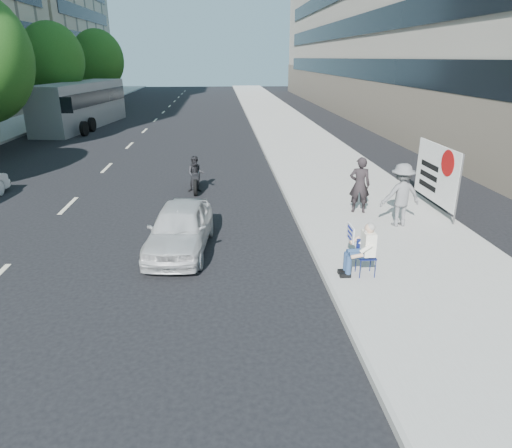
{
  "coord_description": "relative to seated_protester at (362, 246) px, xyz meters",
  "views": [
    {
      "loc": [
        -0.94,
        -8.15,
        5.02
      ],
      "look_at": [
        -0.15,
        2.12,
        1.26
      ],
      "focal_mm": 32.0,
      "sensor_mm": 36.0,
      "label": 1
    }
  ],
  "objects": [
    {
      "name": "ground",
      "position": [
        -2.29,
        -1.46,
        -0.87
      ],
      "size": [
        160.0,
        160.0,
        0.0
      ],
      "primitive_type": "plane",
      "color": "black",
      "rests_on": "ground"
    },
    {
      "name": "near_sidewalk",
      "position": [
        1.71,
        18.54,
        -0.8
      ],
      "size": [
        5.0,
        120.0,
        0.15
      ],
      "primitive_type": "cube",
      "color": "#9F9B94",
      "rests_on": "ground"
    },
    {
      "name": "bus",
      "position": [
        -13.71,
        26.9,
        0.76
      ],
      "size": [
        4.16,
        12.33,
        3.3
      ],
      "rotation": [
        0.0,
        0.0,
        -0.14
      ],
      "color": "gray",
      "rests_on": "ground"
    },
    {
      "name": "motorcycle",
      "position": [
        -4.26,
        8.08,
        -0.24
      ],
      "size": [
        0.7,
        2.04,
        1.42
      ],
      "rotation": [
        0.0,
        0.0,
        -0.02
      ],
      "color": "black",
      "rests_on": "ground"
    },
    {
      "name": "jogger",
      "position": [
        2.16,
        3.26,
        0.24
      ],
      "size": [
        1.32,
        0.85,
        1.93
      ],
      "primitive_type": "imported",
      "rotation": [
        0.0,
        0.0,
        3.25
      ],
      "color": "slate",
      "rests_on": "near_sidewalk"
    },
    {
      "name": "pedestrian_woman",
      "position": [
        1.29,
        4.61,
        0.21
      ],
      "size": [
        0.76,
        0.58,
        1.86
      ],
      "primitive_type": "imported",
      "rotation": [
        0.0,
        0.0,
        2.92
      ],
      "color": "black",
      "rests_on": "near_sidewalk"
    },
    {
      "name": "tree_far_e",
      "position": [
        -15.99,
        42.54,
        3.91
      ],
      "size": [
        5.4,
        5.4,
        7.89
      ],
      "color": "#382616",
      "rests_on": "ground"
    },
    {
      "name": "white_sedan_near",
      "position": [
        -4.41,
        2.16,
        -0.22
      ],
      "size": [
        1.91,
        3.97,
        1.31
      ],
      "primitive_type": "imported",
      "rotation": [
        0.0,
        0.0,
        -0.1
      ],
      "color": "silver",
      "rests_on": "ground"
    },
    {
      "name": "protest_banner",
      "position": [
        3.89,
        4.69,
        0.53
      ],
      "size": [
        0.08,
        3.06,
        2.2
      ],
      "color": "#4C4C4C",
      "rests_on": "near_sidewalk"
    },
    {
      "name": "tree_far_d",
      "position": [
        -15.99,
        28.54,
        4.01
      ],
      "size": [
        4.8,
        4.8,
        7.65
      ],
      "color": "#382616",
      "rests_on": "ground"
    },
    {
      "name": "seated_protester",
      "position": [
        0.0,
        0.0,
        0.0
      ],
      "size": [
        0.83,
        1.12,
        1.31
      ],
      "color": "navy",
      "rests_on": "near_sidewalk"
    }
  ]
}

